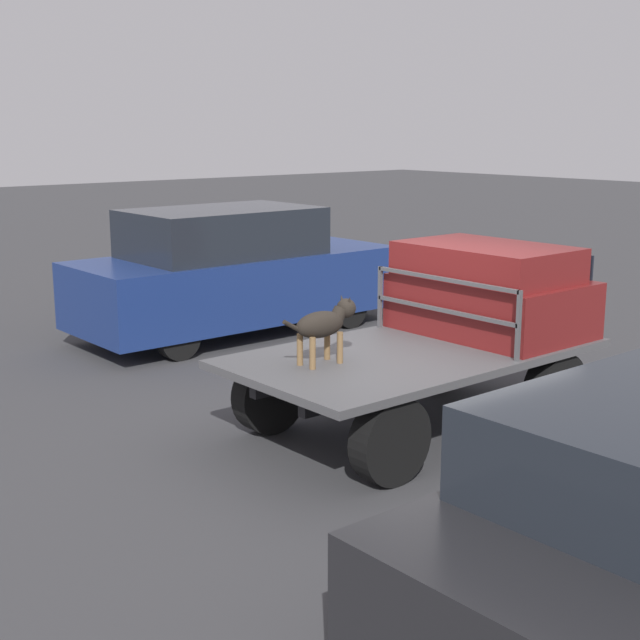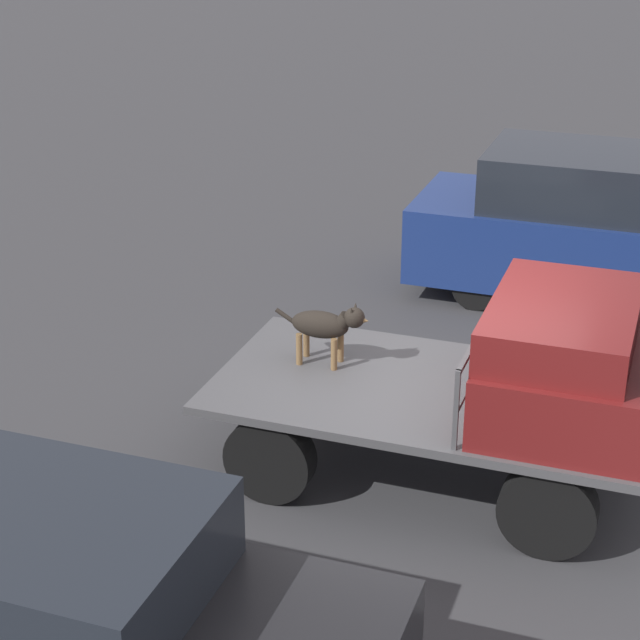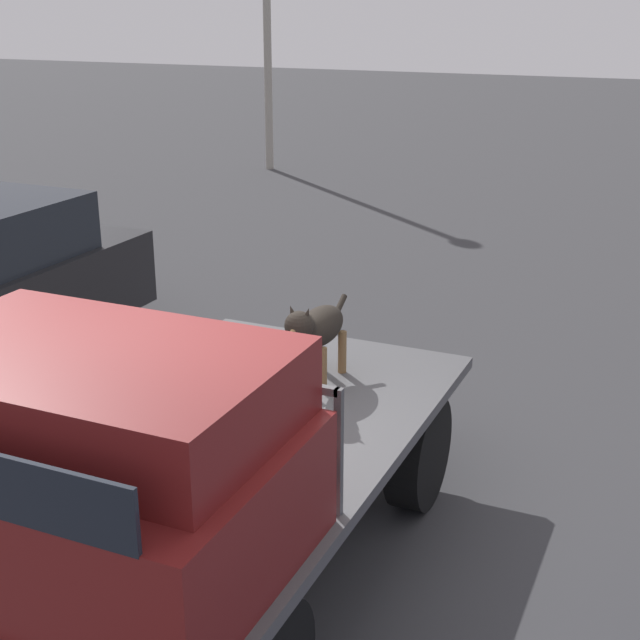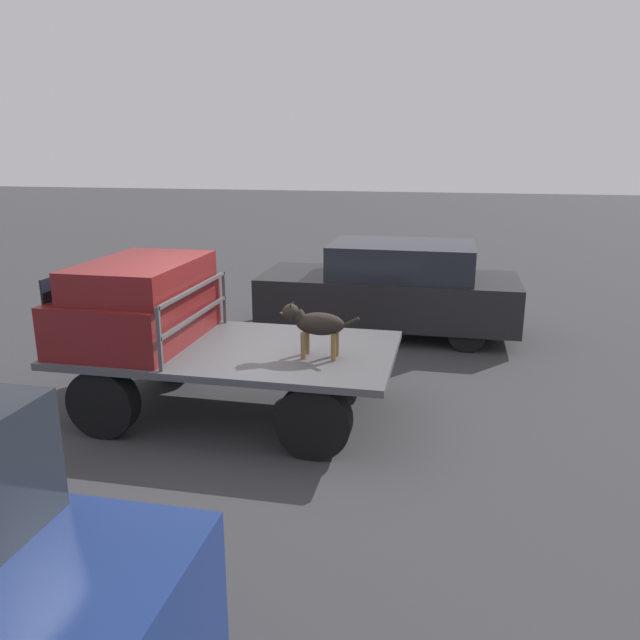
% 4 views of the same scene
% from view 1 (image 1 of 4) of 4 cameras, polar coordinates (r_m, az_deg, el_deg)
% --- Properties ---
extents(ground_plane, '(80.00, 80.00, 0.00)m').
position_cam_1_polar(ground_plane, '(9.44, 5.94, -6.93)').
color(ground_plane, '#38383A').
extents(flatbed_truck, '(3.88, 2.09, 0.86)m').
position_cam_1_polar(flatbed_truck, '(9.25, 6.03, -3.29)').
color(flatbed_truck, black).
rests_on(flatbed_truck, ground).
extents(truck_cab, '(1.39, 1.97, 0.99)m').
position_cam_1_polar(truck_cab, '(9.95, 10.80, 1.82)').
color(truck_cab, maroon).
rests_on(truck_cab, flatbed_truck).
extents(truck_headboard, '(0.04, 1.97, 0.70)m').
position_cam_1_polar(truck_headboard, '(9.40, 7.95, 1.34)').
color(truck_headboard, '#4C4C4F').
rests_on(truck_headboard, flatbed_truck).
extents(dog, '(0.91, 0.25, 0.64)m').
position_cam_1_polar(dog, '(8.53, 0.35, -0.22)').
color(dog, brown).
rests_on(dog, flatbed_truck).
extents(parked_pickup_far, '(4.98, 1.93, 1.91)m').
position_cam_1_polar(parked_pickup_far, '(13.49, -5.57, 3.05)').
color(parked_pickup_far, black).
rests_on(parked_pickup_far, ground).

